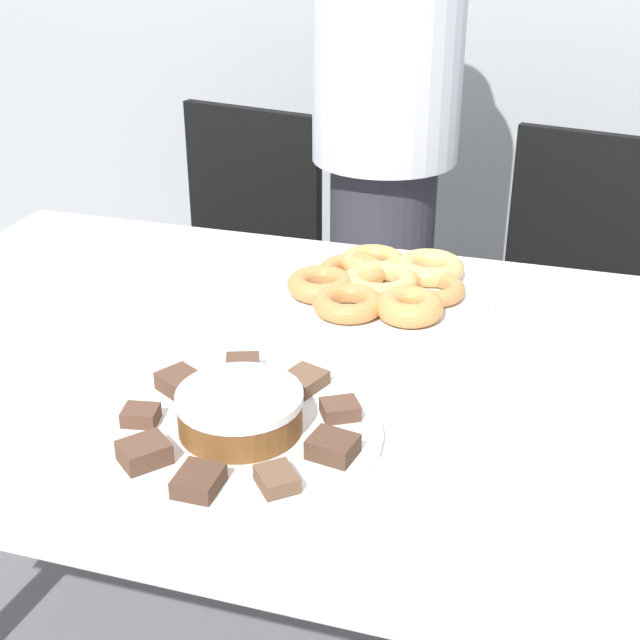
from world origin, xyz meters
name	(u,v)px	position (x,y,z in m)	size (l,w,h in m)	color
table	(304,407)	(0.00, 0.00, 0.65)	(1.52, 0.95, 0.74)	silver
person_standing	(385,129)	(-0.07, 0.80, 0.89)	(0.33, 0.33, 1.67)	#383842
office_chair_left	(227,295)	(-0.49, 0.84, 0.41)	(0.52, 0.52, 0.87)	black
office_chair_right	(564,340)	(0.38, 0.84, 0.41)	(0.52, 0.52, 0.87)	black
plate_cake	(241,432)	(-0.01, -0.22, 0.74)	(0.37, 0.37, 0.01)	white
plate_donuts	(379,293)	(0.06, 0.25, 0.74)	(0.40, 0.40, 0.01)	white
frosted_cake	(240,411)	(-0.01, -0.22, 0.78)	(0.16, 0.16, 0.05)	brown
lamington_0	(340,409)	(0.10, -0.15, 0.76)	(0.06, 0.06, 0.02)	brown
lamington_1	(303,380)	(0.03, -0.10, 0.76)	(0.07, 0.07, 0.02)	brown
lamington_2	(243,369)	(-0.06, -0.10, 0.76)	(0.06, 0.07, 0.03)	brown
lamington_3	(181,382)	(-0.13, -0.15, 0.76)	(0.08, 0.07, 0.03)	brown
lamington_4	(141,415)	(-0.14, -0.24, 0.76)	(0.05, 0.05, 0.02)	brown
lamington_5	(144,452)	(-0.10, -0.32, 0.76)	(0.07, 0.07, 0.03)	brown
lamington_6	(199,481)	(-0.01, -0.35, 0.76)	(0.05, 0.06, 0.02)	#513828
lamington_7	(277,479)	(0.07, -0.32, 0.76)	(0.06, 0.07, 0.02)	brown
lamington_8	(333,447)	(0.12, -0.24, 0.76)	(0.06, 0.06, 0.03)	#513828
donut_0	(380,281)	(0.06, 0.25, 0.77)	(0.13, 0.13, 0.03)	#E5AD66
donut_1	(351,271)	(0.00, 0.29, 0.76)	(0.12, 0.12, 0.03)	#C68447
donut_2	(321,285)	(-0.04, 0.21, 0.77)	(0.12, 0.12, 0.04)	#C68447
donut_3	(348,303)	(0.03, 0.15, 0.77)	(0.12, 0.12, 0.03)	#C68447
donut_4	(409,307)	(0.13, 0.16, 0.77)	(0.11, 0.11, 0.04)	#D18E4C
donut_5	(430,289)	(0.14, 0.25, 0.76)	(0.12, 0.12, 0.03)	#C68447
donut_6	(429,268)	(0.13, 0.34, 0.77)	(0.12, 0.12, 0.04)	#E5AD66
donut_7	(373,262)	(0.03, 0.34, 0.77)	(0.12, 0.12, 0.03)	tan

